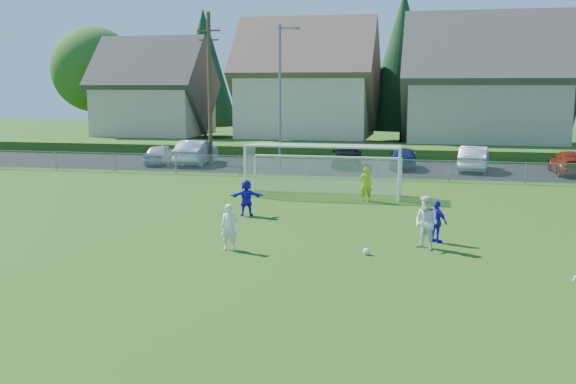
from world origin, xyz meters
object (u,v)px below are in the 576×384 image
object	(u,v)px
player_blue_a	(437,222)
goalkeeper	(366,184)
player_white_a	(229,227)
player_white_b	(426,223)
car_a	(161,154)
car_g	(571,163)
car_e	(403,158)
car_f	(474,158)
car_b	(196,152)
soccer_goal	(324,162)
car_d	(347,157)
player_blue_b	(246,198)
soccer_ball	(367,251)

from	to	relation	value
player_blue_a	goalkeeper	size ratio (longest dim) A/B	0.90
player_white_a	player_white_b	bearing A→B (deg)	4.93
car_a	car_g	bearing A→B (deg)	175.09
player_blue_a	car_e	size ratio (longest dim) A/B	0.34
player_blue_a	car_f	xyz separation A→B (m)	(2.20, 20.32, 0.06)
player_white_a	player_blue_a	xyz separation A→B (m)	(6.53, 2.51, -0.03)
car_a	car_b	size ratio (longest dim) A/B	0.80
player_blue_a	soccer_goal	xyz separation A→B (m)	(-5.36, 9.01, 0.91)
car_g	soccer_goal	world-z (taller)	soccer_goal
player_white_a	car_e	distance (m)	23.35
car_d	player_white_b	bearing A→B (deg)	98.02
car_b	car_g	xyz separation A→B (m)	(23.62, -0.11, -0.11)
car_f	car_g	xyz separation A→B (m)	(5.56, -0.58, -0.06)
player_white_b	player_white_a	bearing A→B (deg)	-130.30
player_white_b	car_e	world-z (taller)	player_white_b
car_e	car_f	distance (m)	4.33
soccer_goal	car_b	bearing A→B (deg)	134.10
car_d	car_g	xyz separation A→B (m)	(13.54, -0.94, 0.03)
car_d	car_e	xyz separation A→B (m)	(3.65, -0.26, 0.04)
player_blue_b	player_blue_a	bearing A→B (deg)	142.93
car_g	soccer_goal	size ratio (longest dim) A/B	0.66
player_blue_b	car_e	world-z (taller)	player_blue_b
car_d	soccer_goal	world-z (taller)	soccer_goal
car_b	car_e	size ratio (longest dim) A/B	1.18
car_a	car_g	xyz separation A→B (m)	(25.93, 0.31, 0.04)
car_d	car_g	size ratio (longest dim) A/B	0.95
car_b	player_white_a	bearing A→B (deg)	109.41
player_blue_a	car_g	xyz separation A→B (m)	(7.76, 19.74, -0.00)
car_b	car_g	world-z (taller)	car_b
goalkeeper	car_f	xyz separation A→B (m)	(5.40, 12.57, -0.02)
soccer_goal	car_d	bearing A→B (deg)	92.10
player_white_a	car_e	bearing A→B (deg)	71.01
soccer_ball	car_f	size ratio (longest dim) A/B	0.05
car_b	car_d	distance (m)	10.12
goalkeeper	car_f	distance (m)	13.68
player_white_b	car_a	xyz separation A→B (m)	(-17.84, 20.51, -0.20)
car_e	car_f	world-z (taller)	car_f
soccer_ball	goalkeeper	bearing A→B (deg)	96.13
soccer_ball	car_a	size ratio (longest dim) A/B	0.06
soccer_ball	car_g	bearing A→B (deg)	65.77
car_f	car_e	bearing A→B (deg)	4.52
player_white_a	car_g	size ratio (longest dim) A/B	0.31
car_d	car_f	xyz separation A→B (m)	(7.99, -0.36, 0.10)
car_e	car_g	xyz separation A→B (m)	(9.89, -0.68, -0.00)
player_blue_b	goalkeeper	bearing A→B (deg)	-148.23
player_blue_b	car_b	distance (m)	18.58
player_blue_b	car_e	xyz separation A→B (m)	(5.46, 17.20, -0.03)
soccer_ball	player_blue_a	bearing A→B (deg)	46.18
car_e	car_f	xyz separation A→B (m)	(4.33, -0.10, 0.06)
player_white_a	player_blue_b	size ratio (longest dim) A/B	1.00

